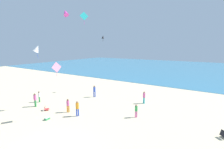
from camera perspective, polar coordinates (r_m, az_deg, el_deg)
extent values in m
plane|color=beige|center=(19.94, 2.79, -12.40)|extent=(120.00, 120.00, 0.00)
cube|color=teal|center=(61.55, 23.74, 2.01)|extent=(120.00, 60.00, 0.05)
cube|color=#D13D3D|center=(21.23, -22.08, -11.27)|extent=(0.69, 0.69, 0.03)
cube|color=#D13D3D|center=(21.17, -22.84, -10.81)|extent=(0.51, 0.43, 0.41)
cylinder|color=#B7B7BC|center=(21.49, -21.67, -11.21)|extent=(0.02, 0.02, 0.16)
cylinder|color=#B7B7BC|center=(21.02, -21.66, -11.69)|extent=(0.02, 0.02, 0.16)
cube|color=black|center=(16.96, 34.84, -16.85)|extent=(0.53, 0.51, 0.48)
cylinder|color=#B7B7BC|center=(17.54, 34.94, -17.17)|extent=(0.02, 0.02, 0.19)
cube|color=#339956|center=(18.73, -22.03, -14.32)|extent=(0.34, 0.52, 0.21)
cube|color=white|center=(18.68, -22.06, -13.97)|extent=(0.35, 0.54, 0.04)
cylinder|color=green|center=(24.58, -24.45, -8.02)|extent=(0.13, 0.13, 0.76)
cylinder|color=green|center=(24.43, -24.33, -8.12)|extent=(0.13, 0.13, 0.76)
cylinder|color=white|center=(24.32, -24.50, -6.58)|extent=(0.37, 0.37, 0.57)
sphere|color=brown|center=(24.22, -24.57, -5.72)|extent=(0.21, 0.21, 0.21)
cylinder|color=blue|center=(24.66, -6.02, -6.95)|extent=(0.15, 0.15, 0.88)
cylinder|color=blue|center=(24.67, -6.49, -6.95)|extent=(0.15, 0.15, 0.88)
cylinder|color=blue|center=(24.46, -6.29, -5.23)|extent=(0.49, 0.49, 0.66)
sphere|color=brown|center=(24.35, -6.31, -4.24)|extent=(0.24, 0.24, 0.24)
cylinder|color=blue|center=(18.49, -11.85, -13.00)|extent=(0.15, 0.15, 0.86)
cylinder|color=blue|center=(18.47, -12.46, -13.05)|extent=(0.15, 0.15, 0.86)
cylinder|color=orange|center=(18.21, -12.25, -10.83)|extent=(0.49, 0.49, 0.65)
sphere|color=#A87A5B|center=(18.06, -12.30, -9.56)|extent=(0.24, 0.24, 0.24)
cylinder|color=orange|center=(19.75, -15.07, -11.72)|extent=(0.14, 0.14, 0.80)
cylinder|color=orange|center=(19.79, -15.59, -11.69)|extent=(0.14, 0.14, 0.80)
cylinder|color=#D8599E|center=(19.53, -15.42, -9.79)|extent=(0.44, 0.44, 0.60)
sphere|color=#846047|center=(19.40, -15.48, -8.68)|extent=(0.22, 0.22, 0.22)
cylinder|color=#D8599E|center=(18.00, 8.32, -13.80)|extent=(0.13, 0.13, 0.72)
cylinder|color=#D8599E|center=(18.05, 8.81, -13.73)|extent=(0.13, 0.13, 0.72)
cylinder|color=green|center=(17.78, 8.61, -11.89)|extent=(0.41, 0.41, 0.54)
sphere|color=#A87A5B|center=(17.65, 8.64, -10.81)|extent=(0.20, 0.20, 0.20)
cylinder|color=green|center=(22.86, -25.47, -9.28)|extent=(0.15, 0.15, 0.86)
cylinder|color=green|center=(23.02, -25.69, -9.16)|extent=(0.15, 0.15, 0.86)
cylinder|color=#D8599E|center=(22.72, -25.72, -7.42)|extent=(0.37, 0.37, 0.65)
sphere|color=brown|center=(22.60, -25.81, -6.38)|extent=(0.24, 0.24, 0.24)
cylinder|color=#19ADB2|center=(22.36, 11.19, -8.96)|extent=(0.14, 0.14, 0.82)
cylinder|color=#19ADB2|center=(22.19, 11.37, -9.10)|extent=(0.14, 0.14, 0.82)
cylinder|color=#D8599E|center=(22.06, 11.34, -7.26)|extent=(0.46, 0.46, 0.62)
sphere|color=#846047|center=(21.94, 11.38, -6.24)|extent=(0.23, 0.23, 0.23)
cone|color=#DB3DA8|center=(25.68, -16.20, 20.41)|extent=(1.32, 1.08, 1.18)
cylinder|color=#DB3DA8|center=(25.57, -16.13, 19.06)|extent=(0.11, 0.06, 0.47)
cube|color=#1EADAD|center=(20.36, -9.93, 19.79)|extent=(0.62, 0.89, 1.02)
cylinder|color=#DB3DA8|center=(20.25, -9.87, 17.91)|extent=(0.11, 0.12, 0.61)
cone|color=white|center=(22.65, -25.16, 8.34)|extent=(1.22, 1.24, 1.09)
cylinder|color=blue|center=(22.67, -25.01, 6.28)|extent=(0.15, 0.16, 0.91)
cone|color=black|center=(27.33, -3.24, 13.18)|extent=(0.46, 0.51, 0.56)
cylinder|color=black|center=(27.31, -3.23, 12.16)|extent=(0.03, 0.08, 0.55)
cube|color=pink|center=(17.01, -19.14, 2.48)|extent=(0.22, 1.05, 1.05)
cylinder|color=#DB3DA8|center=(17.10, -19.01, 0.30)|extent=(0.12, 0.06, 0.56)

